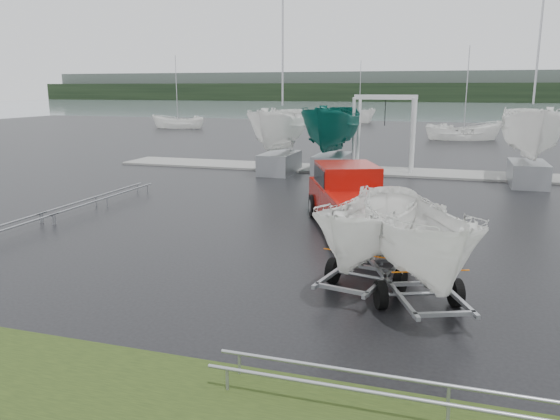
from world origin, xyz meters
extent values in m
plane|color=black|center=(0.00, 0.00, 0.00)|extent=(120.00, 120.00, 0.00)
plane|color=gray|center=(0.00, 100.00, -0.01)|extent=(300.00, 300.00, 0.00)
cube|color=gray|center=(0.00, 13.00, 0.05)|extent=(30.00, 3.00, 0.12)
cube|color=black|center=(0.00, 170.00, 3.00)|extent=(300.00, 8.00, 6.00)
cube|color=#4C5651|center=(0.00, 178.00, 5.00)|extent=(300.00, 6.00, 10.00)
cube|color=#960D08|center=(0.92, 0.29, 0.81)|extent=(4.10, 6.18, 0.96)
cube|color=#960D08|center=(0.52, 1.27, 1.56)|extent=(2.61, 2.86, 0.86)
cube|color=black|center=(0.52, 1.27, 1.61)|extent=(2.54, 2.63, 0.55)
cube|color=silver|center=(2.06, -2.46, 0.50)|extent=(1.95, 0.94, 0.35)
cylinder|color=black|center=(-0.70, 1.70, 0.40)|extent=(0.59, 0.86, 0.81)
cylinder|color=black|center=(1.08, 2.43, 0.40)|extent=(0.59, 0.86, 0.81)
cylinder|color=black|center=(0.77, -1.85, 0.40)|extent=(0.59, 0.86, 0.81)
cylinder|color=black|center=(2.54, -1.11, 0.40)|extent=(0.59, 0.86, 0.81)
cube|color=#94979D|center=(2.77, -5.63, 0.45)|extent=(1.45, 3.36, 0.08)
cube|color=#94979D|center=(3.78, -5.21, 0.45)|extent=(1.45, 3.36, 0.08)
cylinder|color=#94979D|center=(3.35, -5.60, 0.30)|extent=(1.51, 0.68, 0.08)
cylinder|color=black|center=(2.61, -5.91, 0.30)|extent=(0.40, 0.62, 0.60)
cylinder|color=black|center=(4.09, -5.30, 0.30)|extent=(0.40, 0.62, 0.60)
imported|color=white|center=(3.28, -5.42, 2.84)|extent=(2.33, 2.35, 4.70)
cube|color=orange|center=(2.97, -4.68, 1.00)|extent=(1.45, 0.63, 0.03)
cube|color=orange|center=(3.58, -6.16, 1.00)|extent=(1.45, 0.63, 0.03)
cube|color=#94979D|center=(1.64, -4.55, 0.45)|extent=(0.82, 3.54, 0.08)
cube|color=#94979D|center=(2.72, -4.78, 0.45)|extent=(0.82, 3.54, 0.08)
cylinder|color=#94979D|center=(2.14, -4.86, 0.30)|extent=(1.58, 0.41, 0.08)
cylinder|color=black|center=(1.35, -4.69, 0.30)|extent=(0.30, 0.62, 0.60)
cylinder|color=black|center=(2.92, -5.02, 0.30)|extent=(0.30, 0.62, 0.60)
imported|color=white|center=(2.18, -4.66, 2.70)|extent=(1.98, 2.01, 4.42)
cube|color=orange|center=(2.34, -3.88, 1.00)|extent=(1.53, 0.36, 0.03)
cube|color=orange|center=(2.01, -5.44, 1.00)|extent=(1.53, 0.36, 0.03)
cylinder|color=silver|center=(-1.17, 12.20, 2.00)|extent=(0.16, 0.58, 3.99)
cylinder|color=silver|center=(-1.17, 13.80, 2.00)|extent=(0.16, 0.58, 3.99)
cylinder|color=silver|center=(1.83, 12.20, 2.00)|extent=(0.16, 0.58, 3.99)
cylinder|color=silver|center=(1.83, 13.80, 2.00)|extent=(0.16, 0.58, 3.99)
cube|color=silver|center=(0.33, 13.00, 4.00)|extent=(3.30, 0.25, 0.25)
cube|color=#94979D|center=(-4.90, 11.00, 0.55)|extent=(1.60, 3.20, 1.10)
imported|color=white|center=(-4.90, 11.00, 4.27)|extent=(2.38, 2.45, 6.34)
cylinder|color=#B2B2B7|center=(-4.90, 11.50, 7.05)|extent=(0.10, 0.10, 7.00)
cube|color=#94979D|center=(-2.09, 11.20, 0.55)|extent=(1.60, 3.20, 1.10)
imported|color=#0C594E|center=(-2.09, 11.20, 4.46)|extent=(2.53, 2.60, 6.72)
cube|color=#94979D|center=(7.30, 11.00, 0.55)|extent=(1.60, 3.20, 1.10)
imported|color=white|center=(7.30, 11.00, 4.51)|extent=(2.57, 2.63, 6.82)
cylinder|color=#B2B2B7|center=(7.30, 11.50, 7.24)|extent=(0.10, 0.10, 7.00)
cylinder|color=#94979D|center=(-8.75, 1.00, 0.35)|extent=(0.06, 6.50, 0.06)
cylinder|color=#94979D|center=(-9.25, 1.00, 0.35)|extent=(0.06, 6.50, 0.06)
cylinder|color=#94979D|center=(4.00, -9.75, 0.35)|extent=(7.00, 0.06, 0.06)
cylinder|color=#94979D|center=(4.00, -9.25, 0.35)|extent=(7.00, 0.06, 0.06)
imported|color=white|center=(-25.94, 39.34, 0.00)|extent=(2.66, 2.61, 6.11)
cylinder|color=#B2B2B7|center=(-25.94, 39.34, 4.00)|extent=(0.08, 0.08, 8.00)
imported|color=white|center=(-8.28, 57.25, 0.00)|extent=(4.13, 4.15, 7.92)
cylinder|color=#B2B2B7|center=(-8.28, 57.25, 4.00)|extent=(0.08, 0.08, 8.00)
imported|color=white|center=(4.73, 34.19, 0.00)|extent=(3.12, 3.08, 6.67)
cylinder|color=#B2B2B7|center=(4.73, 34.19, 4.00)|extent=(0.08, 0.08, 8.00)
camera|label=1|loc=(3.81, -16.65, 4.48)|focal=35.00mm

